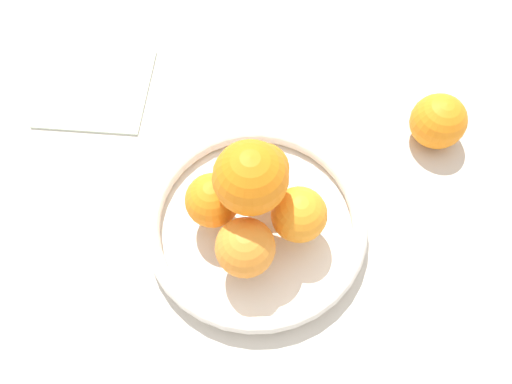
{
  "coord_description": "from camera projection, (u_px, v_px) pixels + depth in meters",
  "views": [
    {
      "loc": [
        -0.23,
        -0.12,
        0.6
      ],
      "look_at": [
        0.0,
        0.0,
        0.1
      ],
      "focal_mm": 35.0,
      "sensor_mm": 36.0,
      "label": 1
    }
  ],
  "objects": [
    {
      "name": "ground_plane",
      "position": [
        256.0,
        228.0,
        0.65
      ],
      "size": [
        4.0,
        4.0,
        0.0
      ],
      "primitive_type": "plane",
      "color": "beige"
    },
    {
      "name": "fruit_bowl",
      "position": [
        256.0,
        223.0,
        0.63
      ],
      "size": [
        0.28,
        0.28,
        0.03
      ],
      "color": "silver",
      "rests_on": "ground_plane"
    },
    {
      "name": "orange_pile",
      "position": [
        253.0,
        200.0,
        0.57
      ],
      "size": [
        0.17,
        0.17,
        0.14
      ],
      "color": "orange",
      "rests_on": "fruit_bowl"
    },
    {
      "name": "stray_orange",
      "position": [
        438.0,
        121.0,
        0.68
      ],
      "size": [
        0.08,
        0.08,
        0.08
      ],
      "primitive_type": "sphere",
      "color": "orange",
      "rests_on": "ground_plane"
    },
    {
      "name": "napkin_folded",
      "position": [
        96.0,
        88.0,
        0.75
      ],
      "size": [
        0.2,
        0.2,
        0.01
      ],
      "primitive_type": "cube",
      "rotation": [
        0.0,
        0.0,
        0.38
      ],
      "color": "silver",
      "rests_on": "ground_plane"
    }
  ]
}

